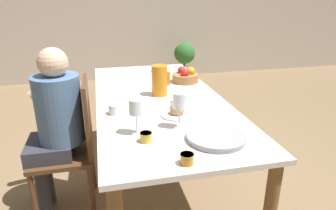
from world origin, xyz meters
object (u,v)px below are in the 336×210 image
Objects in this scene: potted_plant at (185,58)px; wine_glass_water at (136,108)px; teacup_near_person at (115,110)px; chair_person_side at (73,145)px; bread_plate at (177,111)px; jam_jar_amber at (146,137)px; person_seated at (55,120)px; fruit_bowl at (185,76)px; jam_jar_red at (187,158)px; wine_glass_juice at (180,102)px; red_pitcher at (159,80)px; serving_tray at (216,137)px; teacup_across at (180,99)px.

wine_glass_water is at bearing -110.25° from potted_plant.
teacup_near_person is at bearing 108.20° from wine_glass_water.
chair_person_side is 4.64× the size of bread_plate.
wine_glass_water is at bearing 106.87° from jam_jar_amber.
fruit_bowl is (1.03, 0.43, 0.12)m from person_seated.
jam_jar_red is 1.31m from fruit_bowl.
wine_glass_water reaches higher than potted_plant.
person_seated is at bearing 148.63° from wine_glass_juice.
wine_glass_water reaches higher than jam_jar_red.
potted_plant is (1.38, 3.19, -0.38)m from teacup_near_person.
red_pitcher is at bearing -77.53° from chair_person_side.
bread_plate is 3.46m from potted_plant.
jam_jar_red is at bearing -100.32° from bread_plate.
wine_glass_juice is at bearing -108.43° from fruit_bowl.
jam_jar_amber is at bearing -116.68° from fruit_bowl.
wine_glass_water is 0.16m from jam_jar_amber.
potted_plant is at bearing 76.31° from serving_tray.
chair_person_side is at bearing 145.50° from wine_glass_juice.
wine_glass_juice is 0.21m from bread_plate.
bread_plate is at bearing 79.13° from wine_glass_juice.
red_pitcher is 1.62× the size of teacup_near_person.
wine_glass_water is at bearing -112.40° from red_pitcher.
teacup_near_person is at bearing -136.40° from fruit_bowl.
bread_plate is (-0.07, -0.21, -0.00)m from teacup_across.
wine_glass_water is 3.06× the size of jam_jar_amber.
serving_tray is 4.84× the size of jam_jar_red.
red_pitcher is 0.33× the size of potted_plant.
wine_glass_juice is (0.64, -0.44, 0.42)m from chair_person_side.
serving_tray is at bearing -128.74° from chair_person_side.
red_pitcher is 3.49× the size of jam_jar_amber.
person_seated is at bearing -120.55° from potted_plant.
serving_tray is 4.84× the size of jam_jar_amber.
red_pitcher is (0.65, 0.14, 0.38)m from chair_person_side.
teacup_across is at bearing 70.76° from bread_plate.
wine_glass_water is 0.42m from jam_jar_red.
serving_tray is at bearing -85.49° from teacup_across.
wine_glass_water is at bearing -131.18° from teacup_across.
chair_person_side is at bearing -94.05° from person_seated.
jam_jar_red is at bearing -63.82° from wine_glass_water.
red_pitcher is 0.48m from teacup_near_person.
wine_glass_water is at bearing 156.83° from serving_tray.
bread_plate is at bearing -110.17° from fruit_bowl.
wine_glass_water is 0.29× the size of potted_plant.
person_seated reaches higher than jam_jar_red.
teacup_across reaches higher than potted_plant.
teacup_across is 3.24m from potted_plant.
potted_plant is at bearing 70.75° from jam_jar_amber.
person_seated reaches higher than teacup_across.
person_seated is 0.85m from teacup_across.
red_pitcher is at bearing 115.03° from teacup_across.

